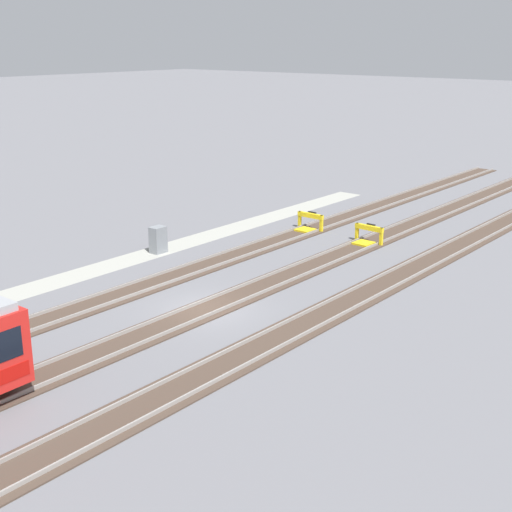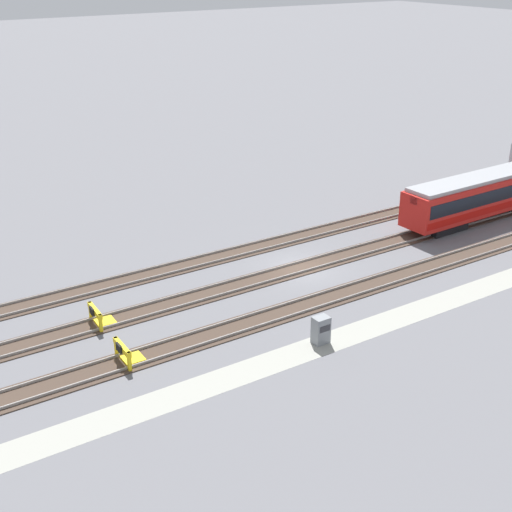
{
  "view_description": "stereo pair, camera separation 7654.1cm",
  "coord_description": "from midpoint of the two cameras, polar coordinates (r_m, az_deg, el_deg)",
  "views": [
    {
      "loc": [
        22.89,
        21.75,
        12.29
      ],
      "look_at": [
        -3.67,
        0.0,
        1.8
      ],
      "focal_mm": 50.0,
      "sensor_mm": 36.0,
      "label": 1
    },
    {
      "loc": [
        -27.06,
        -35.7,
        20.22
      ],
      "look_at": [
        -3.67,
        0.0,
        1.8
      ],
      "focal_mm": 50.0,
      "sensor_mm": 36.0,
      "label": 2
    }
  ],
  "objects": [
    {
      "name": "bumper_stop_near_inner_track",
      "position": [
        21.28,
        54.1,
        -39.44
      ],
      "size": [
        1.38,
        2.01,
        1.22
      ],
      "color": "yellow",
      "rests_on": "ground"
    },
    {
      "name": "rail_track_middle",
      "position": [
        20.09,
        116.73,
        -64.52
      ],
      "size": [
        90.0,
        2.23,
        0.21
      ],
      "color": "#47382D",
      "rests_on": "ground"
    },
    {
      "name": "ground_plane",
      "position": [
        17.81,
        104.06,
        -76.36
      ],
      "size": [
        400.0,
        400.0,
        0.0
      ],
      "primitive_type": "plane",
      "color": "slate"
    },
    {
      "name": "bumper_stop_nearest_track",
      "position": [
        20.45,
        37.82,
        -37.94
      ],
      "size": [
        1.36,
        2.0,
        1.22
      ],
      "color": "yellow",
      "rests_on": "ground"
    },
    {
      "name": "electrical_cabinet",
      "position": [
        15.84,
        4.05,
        -60.49
      ],
      "size": [
        0.9,
        0.73,
        1.6
      ],
      "color": "gray",
      "rests_on": "ground"
    },
    {
      "name": "rail_track_nearest",
      "position": [
        16.5,
        13.31,
        -83.49
      ],
      "size": [
        90.0,
        2.23,
        0.21
      ],
      "color": "#47382D",
      "rests_on": "ground"
    },
    {
      "name": "service_walkway",
      "position": [
        16.5,
        -32.92,
        -71.48
      ],
      "size": [
        54.0,
        2.0,
        0.01
      ],
      "primitive_type": "cube",
      "color": "#9E9E93",
      "rests_on": "ground"
    },
    {
      "name": "rail_track_near_inner",
      "position": [
        17.77,
        104.23,
        -76.32
      ],
      "size": [
        90.0,
        2.24,
        0.21
      ],
      "color": "#47382D",
      "rests_on": "ground"
    }
  ]
}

